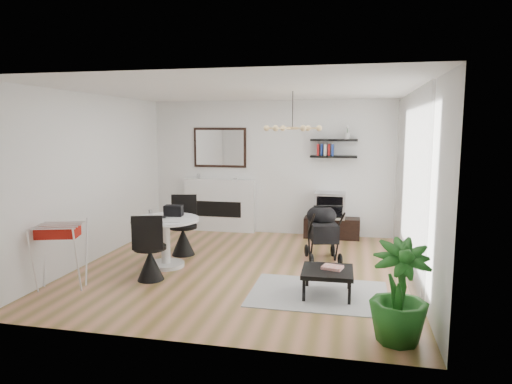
% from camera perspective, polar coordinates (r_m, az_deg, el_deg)
% --- Properties ---
extents(floor, '(5.00, 5.00, 0.00)m').
position_cam_1_polar(floor, '(7.14, -1.60, -9.55)').
color(floor, olive).
rests_on(floor, ground).
extents(ceiling, '(5.00, 5.00, 0.00)m').
position_cam_1_polar(ceiling, '(6.83, -1.69, 12.59)').
color(ceiling, white).
rests_on(ceiling, wall_back).
extents(wall_back, '(5.00, 0.00, 5.00)m').
position_cam_1_polar(wall_back, '(9.29, 2.05, 3.05)').
color(wall_back, white).
rests_on(wall_back, floor).
extents(wall_left, '(0.00, 5.00, 5.00)m').
position_cam_1_polar(wall_left, '(7.83, -19.70, 1.65)').
color(wall_left, white).
rests_on(wall_left, floor).
extents(wall_right, '(0.00, 5.00, 5.00)m').
position_cam_1_polar(wall_right, '(6.72, 19.55, 0.67)').
color(wall_right, white).
rests_on(wall_right, floor).
extents(sheer_curtain, '(0.04, 3.60, 2.60)m').
position_cam_1_polar(sheer_curtain, '(6.90, 18.52, 0.90)').
color(sheer_curtain, white).
rests_on(sheer_curtain, wall_right).
extents(fireplace, '(1.50, 0.17, 2.16)m').
position_cam_1_polar(fireplace, '(9.55, -4.56, -0.85)').
color(fireplace, white).
rests_on(fireplace, floor).
extents(shelf_lower, '(0.90, 0.25, 0.04)m').
position_cam_1_polar(shelf_lower, '(9.01, 9.67, 4.38)').
color(shelf_lower, black).
rests_on(shelf_lower, wall_back).
extents(shelf_upper, '(0.90, 0.25, 0.04)m').
position_cam_1_polar(shelf_upper, '(8.99, 9.72, 6.41)').
color(shelf_upper, black).
rests_on(shelf_upper, wall_back).
extents(pendant_lamp, '(0.90, 0.90, 0.10)m').
position_cam_1_polar(pendant_lamp, '(6.97, 4.58, 7.95)').
color(pendant_lamp, tan).
rests_on(pendant_lamp, ceiling).
extents(tv_console, '(1.08, 0.38, 0.40)m').
position_cam_1_polar(tv_console, '(9.13, 9.45, -4.43)').
color(tv_console, black).
rests_on(tv_console, floor).
extents(crt_tv, '(0.58, 0.51, 0.51)m').
position_cam_1_polar(crt_tv, '(9.04, 9.26, -1.61)').
color(crt_tv, '#BEBDC0').
rests_on(crt_tv, tv_console).
extents(dining_table, '(1.05, 1.05, 0.77)m').
position_cam_1_polar(dining_table, '(7.25, -11.26, -5.27)').
color(dining_table, white).
rests_on(dining_table, floor).
extents(laptop, '(0.38, 0.27, 0.03)m').
position_cam_1_polar(laptop, '(7.18, -12.59, -3.19)').
color(laptop, black).
rests_on(laptop, dining_table).
extents(black_bag, '(0.30, 0.19, 0.17)m').
position_cam_1_polar(black_bag, '(7.34, -10.26, -2.31)').
color(black_bag, black).
rests_on(black_bag, dining_table).
extents(newspaper, '(0.41, 0.36, 0.01)m').
position_cam_1_polar(newspaper, '(7.00, -10.71, -3.49)').
color(newspaper, silver).
rests_on(newspaper, dining_table).
extents(drinking_glass, '(0.06, 0.06, 0.09)m').
position_cam_1_polar(drinking_glass, '(7.44, -13.05, -2.55)').
color(drinking_glass, white).
rests_on(drinking_glass, dining_table).
extents(chair_far, '(0.51, 0.52, 1.01)m').
position_cam_1_polar(chair_far, '(7.93, -9.09, -5.47)').
color(chair_far, black).
rests_on(chair_far, floor).
extents(chair_near, '(0.50, 0.52, 0.97)m').
position_cam_1_polar(chair_near, '(6.71, -13.10, -8.19)').
color(chair_near, black).
rests_on(chair_near, floor).
extents(drying_rack, '(0.73, 0.71, 0.89)m').
position_cam_1_polar(drying_rack, '(6.69, -23.23, -7.23)').
color(drying_rack, white).
rests_on(drying_rack, floor).
extents(stroller, '(0.68, 0.89, 1.00)m').
position_cam_1_polar(stroller, '(7.57, 8.31, -5.24)').
color(stroller, black).
rests_on(stroller, floor).
extents(rug, '(1.78, 1.28, 0.01)m').
position_cam_1_polar(rug, '(6.16, 7.80, -12.48)').
color(rug, '#959595').
rests_on(rug, floor).
extents(coffee_table, '(0.67, 0.67, 0.33)m').
position_cam_1_polar(coffee_table, '(6.04, 8.93, -9.90)').
color(coffee_table, black).
rests_on(coffee_table, rug).
extents(magazines, '(0.29, 0.26, 0.04)m').
position_cam_1_polar(magazines, '(6.07, 9.53, -9.28)').
color(magazines, '#D34034').
rests_on(magazines, coffee_table).
extents(potted_plant, '(0.66, 0.66, 1.05)m').
position_cam_1_polar(potted_plant, '(4.90, 17.48, -11.85)').
color(potted_plant, '#1D5D1A').
rests_on(potted_plant, floor).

